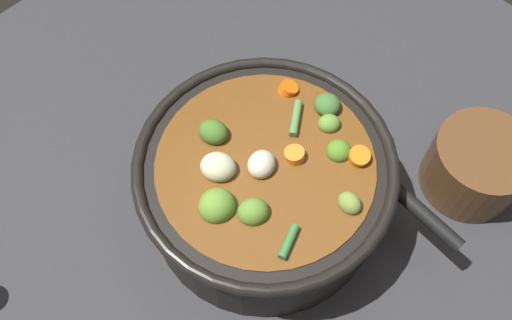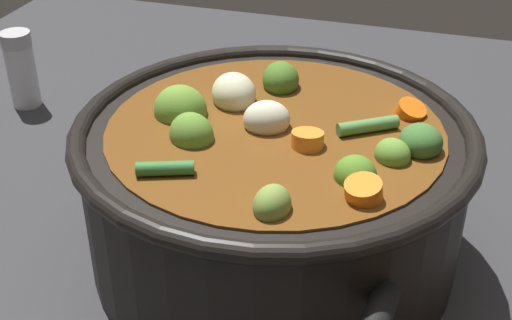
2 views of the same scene
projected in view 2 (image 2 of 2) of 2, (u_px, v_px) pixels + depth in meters
name	position (u px, v px, depth m)	size (l,w,h in m)	color
ground_plane	(273.00, 252.00, 0.59)	(1.10, 1.10, 0.00)	#2D2D30
cooking_pot	(274.00, 187.00, 0.56)	(0.31, 0.31, 0.14)	black
salt_shaker	(21.00, 69.00, 0.80)	(0.03, 0.03, 0.09)	silver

